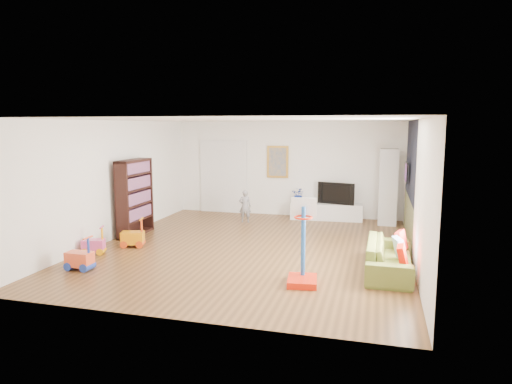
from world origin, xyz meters
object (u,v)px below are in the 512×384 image
(basketball_hoop, at_px, (303,242))
(media_console, at_px, (326,211))
(bookshelf, at_px, (135,198))
(sofa, at_px, (389,257))

(basketball_hoop, bearing_deg, media_console, 84.98)
(bookshelf, height_order, sofa, bookshelf)
(media_console, distance_m, basketball_hoop, 5.35)
(sofa, xyz_separation_m, basketball_hoop, (-1.38, -1.00, 0.42))
(sofa, bearing_deg, bookshelf, 77.70)
(media_console, relative_size, bookshelf, 1.09)
(media_console, relative_size, basketball_hoop, 1.38)
(sofa, height_order, basketball_hoop, basketball_hoop)
(media_console, bearing_deg, basketball_hoop, -91.29)
(bookshelf, relative_size, basketball_hoop, 1.27)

